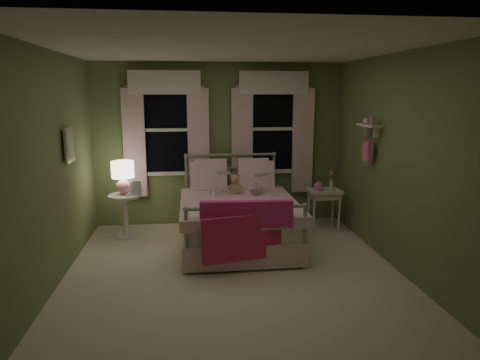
{
  "coord_description": "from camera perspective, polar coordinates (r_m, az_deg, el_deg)",
  "views": [
    {
      "loc": [
        -0.49,
        -4.78,
        2.13
      ],
      "look_at": [
        0.16,
        0.68,
        1.0
      ],
      "focal_mm": 32.0,
      "sensor_mm": 36.0,
      "label": 1
    }
  ],
  "objects": [
    {
      "name": "book_nightstand",
      "position": [
        6.44,
        -14.43,
        -1.98
      ],
      "size": [
        0.17,
        0.23,
        0.02
      ],
      "primitive_type": "imported",
      "rotation": [
        0.0,
        0.0,
        0.01
      ],
      "color": "beige",
      "rests_on": "nightstand_left"
    },
    {
      "name": "nightstand_right",
      "position": [
        6.78,
        11.17,
        -2.1
      ],
      "size": [
        0.5,
        0.4,
        0.64
      ],
      "color": "white",
      "rests_on": "ground"
    },
    {
      "name": "table_lamp",
      "position": [
        6.47,
        -15.35,
        0.72
      ],
      "size": [
        0.33,
        0.33,
        0.49
      ],
      "color": "pink",
      "rests_on": "nightstand_left"
    },
    {
      "name": "bud_vase",
      "position": [
        6.81,
        12.08,
        -0.01
      ],
      "size": [
        0.06,
        0.06,
        0.28
      ],
      "color": "white",
      "rests_on": "nightstand_right"
    },
    {
      "name": "child_right",
      "position": [
        6.42,
        1.67,
        0.64
      ],
      "size": [
        0.33,
        0.26,
        0.68
      ],
      "primitive_type": "imported",
      "rotation": [
        0.0,
        0.0,
        3.14
      ],
      "color": "#F7D1DD",
      "rests_on": "bed"
    },
    {
      "name": "pink_toy",
      "position": [
        6.71,
        10.42,
        -0.82
      ],
      "size": [
        0.14,
        0.19,
        0.14
      ],
      "color": "pink",
      "rests_on": "nightstand_right"
    },
    {
      "name": "room_shell",
      "position": [
        4.88,
        -0.89,
        1.81
      ],
      "size": [
        4.2,
        4.2,
        4.2
      ],
      "color": "white",
      "rests_on": "ground"
    },
    {
      "name": "window_left",
      "position": [
        6.84,
        -9.83,
        7.17
      ],
      "size": [
        1.34,
        0.13,
        1.96
      ],
      "color": "black",
      "rests_on": "room_shell"
    },
    {
      "name": "window_right",
      "position": [
        6.96,
        4.4,
        7.38
      ],
      "size": [
        1.34,
        0.13,
        1.96
      ],
      "color": "black",
      "rests_on": "room_shell"
    },
    {
      "name": "nightstand_left",
      "position": [
        6.59,
        -15.1,
        -3.86
      ],
      "size": [
        0.46,
        0.46,
        0.65
      ],
      "color": "white",
      "rests_on": "ground"
    },
    {
      "name": "pink_throw",
      "position": [
        5.07,
        0.91,
        -5.86
      ],
      "size": [
        1.1,
        0.28,
        0.71
      ],
      "color": "#E02B87",
      "rests_on": "bed"
    },
    {
      "name": "framed_picture",
      "position": [
        5.61,
        -21.82,
        4.33
      ],
      "size": [
        0.03,
        0.32,
        0.42
      ],
      "color": "beige",
      "rests_on": "room_shell"
    },
    {
      "name": "book_left",
      "position": [
        6.11,
        -3.18,
        0.57
      ],
      "size": [
        0.22,
        0.15,
        0.26
      ],
      "primitive_type": "imported",
      "rotation": [
        1.22,
        0.0,
        -0.21
      ],
      "color": "beige",
      "rests_on": "child_left"
    },
    {
      "name": "book_right",
      "position": [
        6.18,
        2.01,
        0.3
      ],
      "size": [
        0.2,
        0.11,
        0.26
      ],
      "primitive_type": "imported",
      "rotation": [
        1.22,
        0.0,
        0.0
      ],
      "color": "beige",
      "rests_on": "child_right"
    },
    {
      "name": "teddy_bear",
      "position": [
        6.26,
        -0.66,
        -0.75
      ],
      "size": [
        0.23,
        0.19,
        0.31
      ],
      "color": "tan",
      "rests_on": "bed"
    },
    {
      "name": "bed",
      "position": [
        6.11,
        -0.39,
        -5.01
      ],
      "size": [
        1.58,
        2.04,
        1.18
      ],
      "color": "white",
      "rests_on": "ground"
    },
    {
      "name": "child_left",
      "position": [
        6.36,
        -3.32,
        0.82
      ],
      "size": [
        0.28,
        0.19,
        0.75
      ],
      "primitive_type": "imported",
      "rotation": [
        0.0,
        0.0,
        3.1
      ],
      "color": "#F7D1DD",
      "rests_on": "bed"
    },
    {
      "name": "wall_shelf",
      "position": [
        6.01,
        16.76,
        5.32
      ],
      "size": [
        0.15,
        0.5,
        0.6
      ],
      "color": "white",
      "rests_on": "room_shell"
    }
  ]
}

